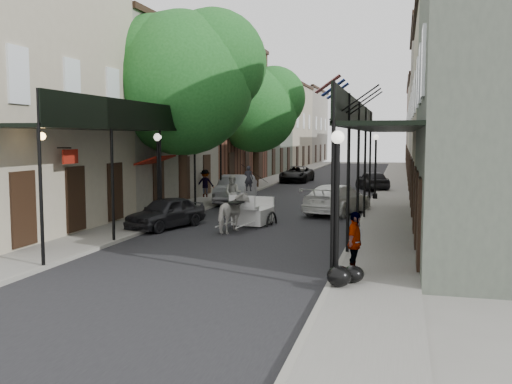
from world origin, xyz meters
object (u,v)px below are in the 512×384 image
Objects in this scene: tree_far at (261,107)px; car_right_near at (337,199)px; horse at (234,213)px; car_left_far at (297,174)px; pedestrian_walking at (233,193)px; tree_near at (191,78)px; carriage at (256,201)px; pedestrian_sidewalk_right at (355,243)px; lamppost_right_near at (337,205)px; car_left_near at (166,213)px; car_left_mid at (236,189)px; pedestrian_sidewalk_left at (205,183)px; lamppost_left at (158,177)px; car_right_far at (372,180)px; lamppost_right_far at (375,165)px.

tree_far reaches higher than car_right_near.
horse reaches higher than car_left_far.
horse is 6.49m from pedestrian_walking.
tree_near is 7.19m from carriage.
tree_near is at bearing 153.31° from carriage.
tree_near is 5.97× the size of pedestrian_sidewalk_right.
lamppost_right_near is 15.05m from pedestrian_walking.
car_left_near is at bearing 60.79° from pedestrian_sidewalk_right.
carriage is at bearing -72.62° from car_left_mid.
carriage is 0.52× the size of car_right_near.
carriage is 10.35m from pedestrian_sidewalk_left.
car_left_mid is 6.59m from car_right_near.
car_left_far is (1.50, 6.12, -5.18)m from tree_far.
lamppost_left is 8.74m from car_left_mid.
tree_far is 1.81× the size of car_left_mid.
pedestrian_sidewalk_left is 0.34× the size of car_left_far.
horse is 7.86m from pedestrian_sidewalk_right.
pedestrian_sidewalk_left is (-5.41, 8.83, -0.05)m from carriage.
lamppost_right_near is 8.76m from horse.
carriage is at bearing 49.55° from car_left_near.
pedestrian_sidewalk_right is at bearing 100.60° from pedestrian_sidewalk_left.
tree_near is at bearing -47.07° from horse.
carriage is (3.89, -16.58, -4.85)m from tree_far.
car_left_far is at bearing -60.48° from car_right_far.
pedestrian_walking is 5.97m from car_left_near.
pedestrian_walking is 14.61m from car_right_far.
horse is 0.71× the size of carriage.
tree_far is 3.39× the size of carriage.
lamppost_right_far is 9.39m from pedestrian_walking.
tree_near is at bearing 42.70° from car_right_far.
horse is (-4.75, -12.75, -1.29)m from lamppost_right_far.
car_left_near is 0.79× the size of car_left_far.
car_right_near is (-1.50, -6.28, -1.34)m from lamppost_right_far.
car_right_near is at bearing 96.24° from lamppost_right_near.
lamppost_right_far is 1.46× the size of carriage.
lamppost_right_far is 14.14m from car_left_far.
tree_far is 10.86m from car_left_mid.
car_left_near is 24.73m from car_left_far.
carriage is (-4.46, -10.40, -1.06)m from lamppost_right_far.
horse is 0.38× the size of car_left_mid.
carriage is 5.08m from car_right_near.
lamppost_right_far is 2.28× the size of pedestrian_sidewalk_left.
carriage is 0.64× the size of car_right_far.
pedestrian_walking is 0.48× the size of car_left_near.
pedestrian_sidewalk_left is at bearing 104.09° from tree_near.
pedestrian_walking reaches higher than car_left_mid.
tree_far is 4.79× the size of horse.
pedestrian_sidewalk_right is (10.21, -17.16, -0.01)m from pedestrian_sidewalk_left.
pedestrian_sidewalk_left reaches higher than car_left_near.
pedestrian_sidewalk_right is at bearing -52.87° from carriage.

